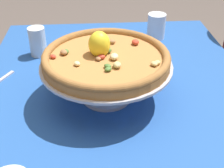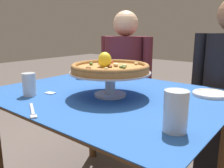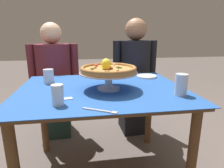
{
  "view_description": "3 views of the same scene",
  "coord_description": "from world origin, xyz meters",
  "px_view_note": "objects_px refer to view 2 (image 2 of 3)",
  "views": [
    {
      "loc": [
        0.85,
        -0.08,
        1.3
      ],
      "look_at": [
        0.03,
        -0.02,
        0.76
      ],
      "focal_mm": 48.95,
      "sensor_mm": 36.0,
      "label": 1
    },
    {
      "loc": [
        0.77,
        -0.91,
        1.04
      ],
      "look_at": [
        0.01,
        0.01,
        0.77
      ],
      "focal_mm": 37.41,
      "sensor_mm": 36.0,
      "label": 2
    },
    {
      "loc": [
        -0.13,
        -1.32,
        1.11
      ],
      "look_at": [
        0.07,
        -0.04,
        0.76
      ],
      "focal_mm": 30.77,
      "sensor_mm": 36.0,
      "label": 3
    }
  ],
  "objects_px": {
    "dinner_fork": "(33,111)",
    "diner_left": "(125,82)",
    "water_glass_front_right": "(175,114)",
    "pizza": "(110,67)",
    "water_glass_front_left": "(29,86)",
    "water_glass_back_left": "(84,71)",
    "pizza_stand": "(110,78)",
    "sugar_packet": "(50,93)",
    "side_plate": "(210,94)"
  },
  "relations": [
    {
      "from": "diner_left",
      "to": "side_plate",
      "type": "bearing_deg",
      "value": -27.64
    },
    {
      "from": "water_glass_front_left",
      "to": "side_plate",
      "type": "height_order",
      "value": "water_glass_front_left"
    },
    {
      "from": "pizza",
      "to": "dinner_fork",
      "type": "height_order",
      "value": "pizza"
    },
    {
      "from": "water_glass_front_right",
      "to": "sugar_packet",
      "type": "height_order",
      "value": "water_glass_front_right"
    },
    {
      "from": "water_glass_front_left",
      "to": "sugar_packet",
      "type": "distance_m",
      "value": 0.11
    },
    {
      "from": "dinner_fork",
      "to": "diner_left",
      "type": "relative_size",
      "value": 0.14
    },
    {
      "from": "pizza_stand",
      "to": "water_glass_front_right",
      "type": "distance_m",
      "value": 0.48
    },
    {
      "from": "sugar_packet",
      "to": "pizza_stand",
      "type": "bearing_deg",
      "value": 31.94
    },
    {
      "from": "pizza_stand",
      "to": "diner_left",
      "type": "relative_size",
      "value": 0.33
    },
    {
      "from": "water_glass_front_right",
      "to": "sugar_packet",
      "type": "distance_m",
      "value": 0.71
    },
    {
      "from": "pizza_stand",
      "to": "pizza",
      "type": "xyz_separation_m",
      "value": [
        -0.0,
        -0.0,
        0.05
      ]
    },
    {
      "from": "side_plate",
      "to": "diner_left",
      "type": "relative_size",
      "value": 0.14
    },
    {
      "from": "pizza_stand",
      "to": "water_glass_back_left",
      "type": "height_order",
      "value": "pizza_stand"
    },
    {
      "from": "pizza",
      "to": "water_glass_back_left",
      "type": "height_order",
      "value": "pizza"
    },
    {
      "from": "water_glass_back_left",
      "to": "diner_left",
      "type": "bearing_deg",
      "value": 93.68
    },
    {
      "from": "pizza",
      "to": "diner_left",
      "type": "height_order",
      "value": "diner_left"
    },
    {
      "from": "pizza",
      "to": "dinner_fork",
      "type": "distance_m",
      "value": 0.42
    },
    {
      "from": "side_plate",
      "to": "diner_left",
      "type": "height_order",
      "value": "diner_left"
    },
    {
      "from": "sugar_packet",
      "to": "diner_left",
      "type": "bearing_deg",
      "value": 102.4
    },
    {
      "from": "pizza_stand",
      "to": "sugar_packet",
      "type": "xyz_separation_m",
      "value": [
        -0.27,
        -0.17,
        -0.09
      ]
    },
    {
      "from": "water_glass_back_left",
      "to": "side_plate",
      "type": "relative_size",
      "value": 0.63
    },
    {
      "from": "water_glass_back_left",
      "to": "water_glass_front_right",
      "type": "bearing_deg",
      "value": -26.69
    },
    {
      "from": "water_glass_front_right",
      "to": "dinner_fork",
      "type": "bearing_deg",
      "value": -160.2
    },
    {
      "from": "pizza_stand",
      "to": "water_glass_front_right",
      "type": "bearing_deg",
      "value": -24.32
    },
    {
      "from": "water_glass_front_right",
      "to": "dinner_fork",
      "type": "distance_m",
      "value": 0.56
    },
    {
      "from": "sugar_packet",
      "to": "water_glass_front_left",
      "type": "bearing_deg",
      "value": -118.37
    },
    {
      "from": "water_glass_front_left",
      "to": "side_plate",
      "type": "xyz_separation_m",
      "value": [
        0.71,
        0.58,
        -0.04
      ]
    },
    {
      "from": "water_glass_front_left",
      "to": "dinner_fork",
      "type": "relative_size",
      "value": 0.66
    },
    {
      "from": "pizza_stand",
      "to": "dinner_fork",
      "type": "bearing_deg",
      "value": -102.77
    },
    {
      "from": "sugar_packet",
      "to": "diner_left",
      "type": "relative_size",
      "value": 0.04
    },
    {
      "from": "water_glass_front_right",
      "to": "diner_left",
      "type": "bearing_deg",
      "value": 133.06
    },
    {
      "from": "water_glass_front_right",
      "to": "dinner_fork",
      "type": "relative_size",
      "value": 0.79
    },
    {
      "from": "side_plate",
      "to": "water_glass_front_left",
      "type": "bearing_deg",
      "value": -140.56
    },
    {
      "from": "pizza",
      "to": "water_glass_front_right",
      "type": "distance_m",
      "value": 0.49
    },
    {
      "from": "water_glass_front_left",
      "to": "sugar_packet",
      "type": "relative_size",
      "value": 2.3
    },
    {
      "from": "sugar_packet",
      "to": "water_glass_front_right",
      "type": "bearing_deg",
      "value": -2.42
    },
    {
      "from": "diner_left",
      "to": "water_glass_front_left",
      "type": "bearing_deg",
      "value": -81.18
    },
    {
      "from": "dinner_fork",
      "to": "diner_left",
      "type": "distance_m",
      "value": 1.23
    },
    {
      "from": "water_glass_front_left",
      "to": "water_glass_back_left",
      "type": "height_order",
      "value": "water_glass_front_left"
    },
    {
      "from": "pizza_stand",
      "to": "side_plate",
      "type": "xyz_separation_m",
      "value": [
        0.39,
        0.33,
        -0.08
      ]
    },
    {
      "from": "water_glass_back_left",
      "to": "water_glass_front_right",
      "type": "height_order",
      "value": "water_glass_front_right"
    },
    {
      "from": "pizza",
      "to": "dinner_fork",
      "type": "bearing_deg",
      "value": -102.68
    },
    {
      "from": "water_glass_front_right",
      "to": "sugar_packet",
      "type": "relative_size",
      "value": 2.74
    },
    {
      "from": "water_glass_back_left",
      "to": "diner_left",
      "type": "relative_size",
      "value": 0.09
    },
    {
      "from": "pizza_stand",
      "to": "sugar_packet",
      "type": "distance_m",
      "value": 0.33
    },
    {
      "from": "pizza_stand",
      "to": "water_glass_front_left",
      "type": "xyz_separation_m",
      "value": [
        -0.32,
        -0.26,
        -0.04
      ]
    },
    {
      "from": "water_glass_front_left",
      "to": "water_glass_front_right",
      "type": "xyz_separation_m",
      "value": [
        0.75,
        0.06,
        0.01
      ]
    },
    {
      "from": "sugar_packet",
      "to": "water_glass_back_left",
      "type": "bearing_deg",
      "value": 112.89
    },
    {
      "from": "dinner_fork",
      "to": "sugar_packet",
      "type": "distance_m",
      "value": 0.28
    },
    {
      "from": "water_glass_front_left",
      "to": "water_glass_back_left",
      "type": "relative_size",
      "value": 1.04
    }
  ]
}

